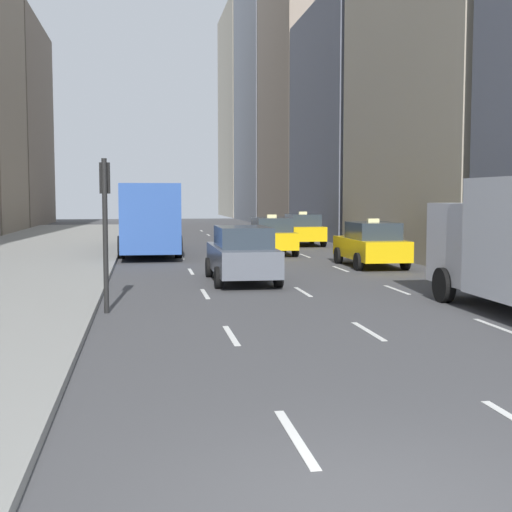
% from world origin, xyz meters
% --- Properties ---
extents(sidewalk_left, '(8.00, 66.00, 0.15)m').
position_xyz_m(sidewalk_left, '(-7.00, 27.00, 0.07)').
color(sidewalk_left, gray).
rests_on(sidewalk_left, ground).
extents(lane_markings, '(5.72, 56.00, 0.01)m').
position_xyz_m(lane_markings, '(2.60, 23.00, 0.01)').
color(lane_markings, white).
rests_on(lane_markings, ground).
extents(building_row_right, '(6.00, 97.29, 32.53)m').
position_xyz_m(building_row_right, '(12.00, 55.50, 12.22)').
color(building_row_right, slate).
rests_on(building_row_right, ground).
extents(taxi_lead, '(2.02, 4.40, 1.87)m').
position_xyz_m(taxi_lead, '(6.80, 20.67, 0.88)').
color(taxi_lead, yellow).
rests_on(taxi_lead, ground).
extents(taxi_second, '(2.02, 4.40, 1.87)m').
position_xyz_m(taxi_second, '(4.00, 27.00, 0.88)').
color(taxi_second, yellow).
rests_on(taxi_second, ground).
extents(taxi_third, '(2.02, 4.40, 1.87)m').
position_xyz_m(taxi_third, '(6.80, 32.84, 0.88)').
color(taxi_third, yellow).
rests_on(taxi_third, ground).
extents(sedan_black_near, '(2.02, 4.90, 1.78)m').
position_xyz_m(sedan_black_near, '(1.20, 16.55, 0.90)').
color(sedan_black_near, '#565B66').
rests_on(sedan_black_near, ground).
extents(city_bus, '(2.80, 11.61, 3.25)m').
position_xyz_m(city_bus, '(-1.61, 29.10, 1.79)').
color(city_bus, '#2D519E').
rests_on(city_bus, ground).
extents(traffic_light_pole, '(0.24, 0.42, 3.60)m').
position_xyz_m(traffic_light_pole, '(-2.75, 11.23, 2.41)').
color(traffic_light_pole, black).
rests_on(traffic_light_pole, ground).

